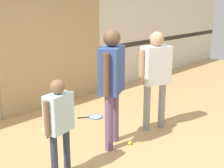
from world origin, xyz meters
TOP-DOWN VIEW (x-y plane):
  - ground_plane at (0.00, 0.00)m, footprint 16.00×16.00m
  - wall_back at (0.00, 2.50)m, footprint 16.00×0.07m
  - wall_panel at (0.66, 2.44)m, footprint 2.56×0.05m
  - person_instructor at (0.00, 0.22)m, footprint 0.61×0.47m
  - person_student_left at (-1.07, 0.11)m, footprint 0.47×0.25m
  - person_student_right at (0.98, 0.12)m, footprint 0.60×0.41m
  - racket_spare_on_floor at (-0.31, 1.41)m, footprint 0.46×0.50m
  - racket_second_spare at (0.64, 1.26)m, footprint 0.48×0.41m
  - tennis_ball_near_instructor at (0.19, 0.01)m, footprint 0.07×0.07m
  - tennis_ball_by_spare_racket at (-0.18, 1.69)m, footprint 0.07×0.07m
  - tennis_ball_stray_left at (1.38, 0.17)m, footprint 0.07×0.07m

SIDE VIEW (x-z plane):
  - ground_plane at x=0.00m, z-range 0.00..0.00m
  - racket_spare_on_floor at x=-0.31m, z-range -0.01..0.03m
  - racket_second_spare at x=0.64m, z-range -0.01..0.03m
  - tennis_ball_near_instructor at x=0.19m, z-range 0.00..0.07m
  - tennis_ball_by_spare_racket at x=-0.18m, z-range 0.00..0.07m
  - tennis_ball_stray_left at x=1.38m, z-range 0.00..0.07m
  - person_student_left at x=-1.07m, z-range 0.15..1.41m
  - person_student_right at x=0.98m, z-range 0.20..1.88m
  - person_instructor at x=0.00m, z-range 0.21..1.99m
  - wall_panel at x=0.66m, z-range 0.00..2.31m
  - wall_back at x=0.00m, z-range 0.00..3.20m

